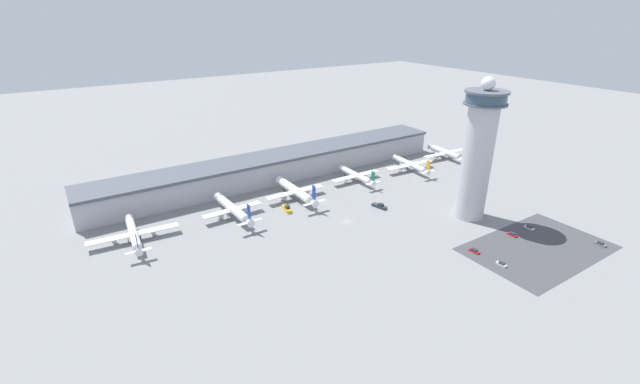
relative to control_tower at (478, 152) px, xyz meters
The scene contains 17 objects.
ground_plane 70.52m from the control_tower, 152.83° to the left, with size 1000.00×1000.00×0.00m, color gray.
terminal_building 115.65m from the control_tower, 119.29° to the left, with size 224.03×25.00×15.24m.
control_tower is the anchor object (origin of this frame).
parking_lot_surface 50.30m from the control_tower, 90.07° to the right, with size 64.00×40.00×0.01m, color #424247.
airplane_gate_alpha 161.75m from the control_tower, 156.52° to the left, with size 38.94×36.73×11.96m.
airplane_gate_bravo 120.82m from the control_tower, 148.12° to the left, with size 30.78×38.29×14.03m.
airplane_gate_charlie 94.37m from the control_tower, 133.92° to the left, with size 34.00×39.64×14.47m.
airplane_gate_delta 76.05m from the control_tower, 105.83° to the left, with size 32.88×32.66×11.24m.
airplane_gate_echo 72.64m from the control_tower, 71.61° to the left, with size 34.56×34.23×11.87m.
airplane_gate_foxtrot 94.25m from the control_tower, 49.07° to the left, with size 36.25×33.54×13.18m.
service_truck_catering 97.27m from the control_tower, 143.28° to the left, with size 3.67×8.69×3.19m.
service_truck_fuel 55.16m from the control_tower, 134.54° to the left, with size 4.42×8.76×2.56m.
car_black_suv 55.75m from the control_tower, 124.02° to the right, with size 1.75×4.30×1.41m.
car_yellow_taxi 65.72m from the control_tower, 63.47° to the right, with size 1.97×4.59×1.49m.
car_maroon_suv 48.63m from the control_tower, 136.69° to the right, with size 2.03×4.69×1.44m.
car_navy_sedan 41.16m from the control_tower, 88.86° to the right, with size 1.73×4.45×1.47m.
car_green_van 43.36m from the control_tower, 61.74° to the right, with size 1.92×4.64×1.42m.
Camera 1 is at (-111.84, -149.05, 95.77)m, focal length 24.00 mm.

